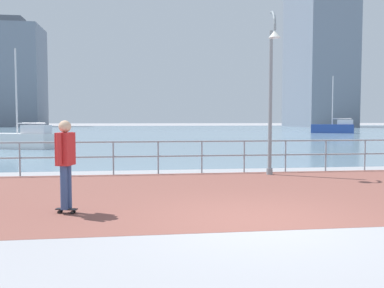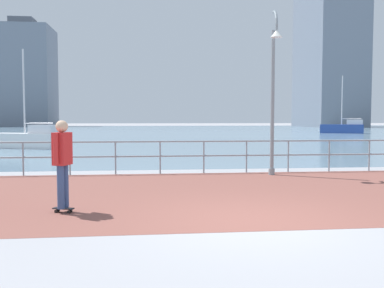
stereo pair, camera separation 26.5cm
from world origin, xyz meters
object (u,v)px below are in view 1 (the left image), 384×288
object	(u,v)px
lamppost	(272,85)
sailboat_yellow	(334,128)
sailboat_gray	(20,139)
skateboarder	(65,158)

from	to	relation	value
lamppost	sailboat_yellow	size ratio (longest dim) A/B	0.73
sailboat_gray	sailboat_yellow	xyz separation A→B (m)	(30.59, 22.36, 0.10)
sailboat_gray	sailboat_yellow	distance (m)	37.89
lamppost	sailboat_gray	world-z (taller)	sailboat_gray
skateboarder	sailboat_gray	bearing A→B (deg)	107.72
skateboarder	sailboat_yellow	distance (m)	47.03
sailboat_yellow	sailboat_gray	bearing A→B (deg)	-143.84
sailboat_gray	lamppost	bearing A→B (deg)	-49.79
sailboat_gray	sailboat_yellow	bearing A→B (deg)	36.16
skateboarder	lamppost	bearing A→B (deg)	39.77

